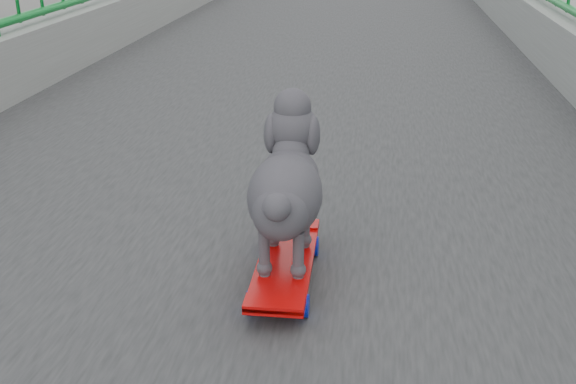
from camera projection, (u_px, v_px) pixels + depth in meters
The scene contains 3 objects.
railing at pixel (144, 304), 1.18m from camera, with size 3.00×24.00×1.42m.
skateboard at pixel (285, 265), 1.65m from camera, with size 0.15×0.46×0.06m.
poodle at pixel (286, 185), 1.59m from camera, with size 0.18×0.43×0.35m.
Camera 1 is at (0.39, -0.97, 7.85)m, focal length 42.00 mm.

